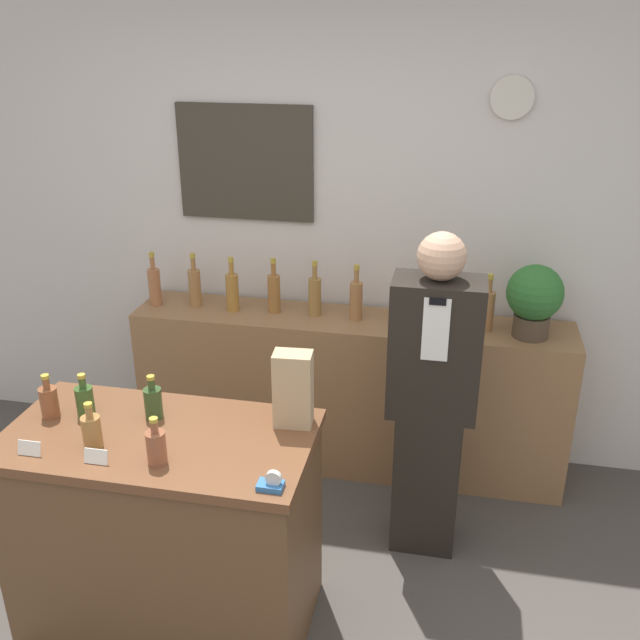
{
  "coord_description": "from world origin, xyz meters",
  "views": [
    {
      "loc": [
        0.72,
        -1.75,
        2.42
      ],
      "look_at": [
        0.14,
        1.09,
        1.17
      ],
      "focal_mm": 40.0,
      "sensor_mm": 36.0,
      "label": 1
    }
  ],
  "objects_px": {
    "potted_plant": "(534,297)",
    "shopkeeper": "(431,401)",
    "paper_bag": "(293,389)",
    "tape_dispenser": "(272,483)"
  },
  "relations": [
    {
      "from": "potted_plant",
      "to": "shopkeeper",
      "type": "bearing_deg",
      "value": -128.91
    },
    {
      "from": "shopkeeper",
      "to": "paper_bag",
      "type": "bearing_deg",
      "value": -134.92
    },
    {
      "from": "paper_bag",
      "to": "shopkeeper",
      "type": "bearing_deg",
      "value": 45.08
    },
    {
      "from": "shopkeeper",
      "to": "paper_bag",
      "type": "xyz_separation_m",
      "value": [
        -0.52,
        -0.52,
        0.28
      ]
    },
    {
      "from": "paper_bag",
      "to": "tape_dispenser",
      "type": "bearing_deg",
      "value": -86.75
    },
    {
      "from": "potted_plant",
      "to": "tape_dispenser",
      "type": "xyz_separation_m",
      "value": [
        -0.95,
        -1.51,
        -0.17
      ]
    },
    {
      "from": "paper_bag",
      "to": "tape_dispenser",
      "type": "xyz_separation_m",
      "value": [
        0.02,
        -0.42,
        -0.13
      ]
    },
    {
      "from": "shopkeeper",
      "to": "tape_dispenser",
      "type": "xyz_separation_m",
      "value": [
        -0.5,
        -0.95,
        0.15
      ]
    },
    {
      "from": "shopkeeper",
      "to": "paper_bag",
      "type": "height_order",
      "value": "shopkeeper"
    },
    {
      "from": "potted_plant",
      "to": "paper_bag",
      "type": "height_order",
      "value": "potted_plant"
    }
  ]
}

